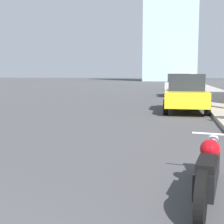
# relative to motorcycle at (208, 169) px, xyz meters

# --- Properties ---
(sidewalk) EXTENTS (3.24, 240.00, 0.15)m
(sidewalk) POSITION_rel_motorcycle_xyz_m (2.55, 36.29, -0.29)
(sidewalk) COLOR #9E998E
(sidewalk) RESTS_ON ground_plane
(motorcycle) EXTENTS (0.69, 2.35, 0.73)m
(motorcycle) POSITION_rel_motorcycle_xyz_m (0.00, 0.00, 0.00)
(motorcycle) COLOR black
(motorcycle) RESTS_ON ground_plane
(parked_car_yellow) EXTENTS (1.88, 4.00, 1.67)m
(parked_car_yellow) POSITION_rel_motorcycle_xyz_m (-0.06, 9.94, 0.46)
(parked_car_yellow) COLOR gold
(parked_car_yellow) RESTS_ON ground_plane
(parked_car_silver) EXTENTS (2.07, 3.96, 1.74)m
(parked_car_silver) POSITION_rel_motorcycle_xyz_m (-0.32, 20.59, 0.51)
(parked_car_silver) COLOR #BCBCC1
(parked_car_silver) RESTS_ON ground_plane
(parked_car_black) EXTENTS (1.88, 3.93, 1.55)m
(parked_car_black) POSITION_rel_motorcycle_xyz_m (-0.02, 32.83, 0.43)
(parked_car_black) COLOR black
(parked_car_black) RESTS_ON ground_plane
(parked_car_white) EXTENTS (1.94, 4.43, 1.80)m
(parked_car_white) POSITION_rel_motorcycle_xyz_m (-0.29, 43.54, 0.54)
(parked_car_white) COLOR silver
(parked_car_white) RESTS_ON ground_plane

